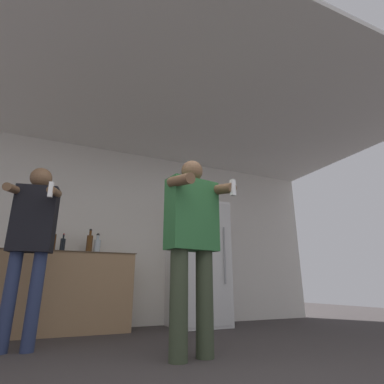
{
  "coord_description": "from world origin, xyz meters",
  "views": [
    {
      "loc": [
        -0.65,
        -1.44,
        0.55
      ],
      "look_at": [
        0.39,
        0.9,
        1.34
      ],
      "focal_mm": 28.0,
      "sensor_mm": 36.0,
      "label": 1
    }
  ],
  "objects_px": {
    "bottle_amber_bourbon": "(62,245)",
    "person_man_side": "(32,234)",
    "refrigerator": "(198,262)",
    "bottle_dark_rum": "(53,243)",
    "bottle_clear_vodka": "(89,244)",
    "person_woman_foreground": "(193,238)",
    "bottle_brown_liquor": "(97,246)"
  },
  "relations": [
    {
      "from": "bottle_amber_bourbon",
      "to": "person_man_side",
      "type": "xyz_separation_m",
      "value": [
        -0.29,
        -1.02,
        -0.02
      ]
    },
    {
      "from": "refrigerator",
      "to": "person_man_side",
      "type": "xyz_separation_m",
      "value": [
        -2.13,
        -0.89,
        0.14
      ]
    },
    {
      "from": "bottle_amber_bourbon",
      "to": "bottle_dark_rum",
      "type": "bearing_deg",
      "value": 180.0
    },
    {
      "from": "bottle_dark_rum",
      "to": "person_man_side",
      "type": "height_order",
      "value": "person_man_side"
    },
    {
      "from": "refrigerator",
      "to": "person_man_side",
      "type": "height_order",
      "value": "refrigerator"
    },
    {
      "from": "bottle_clear_vodka",
      "to": "bottle_dark_rum",
      "type": "bearing_deg",
      "value": 180.0
    },
    {
      "from": "bottle_amber_bourbon",
      "to": "bottle_dark_rum",
      "type": "xyz_separation_m",
      "value": [
        -0.12,
        0.0,
        0.03
      ]
    },
    {
      "from": "person_man_side",
      "to": "bottle_clear_vodka",
      "type": "bearing_deg",
      "value": 58.99
    },
    {
      "from": "bottle_clear_vodka",
      "to": "person_man_side",
      "type": "height_order",
      "value": "person_man_side"
    },
    {
      "from": "refrigerator",
      "to": "bottle_dark_rum",
      "type": "height_order",
      "value": "refrigerator"
    },
    {
      "from": "refrigerator",
      "to": "person_woman_foreground",
      "type": "bearing_deg",
      "value": -116.27
    },
    {
      "from": "bottle_brown_liquor",
      "to": "bottle_clear_vodka",
      "type": "xyz_separation_m",
      "value": [
        -0.1,
        0.0,
        0.02
      ]
    },
    {
      "from": "bottle_dark_rum",
      "to": "bottle_clear_vodka",
      "type": "bearing_deg",
      "value": 0.0
    },
    {
      "from": "bottle_amber_bourbon",
      "to": "refrigerator",
      "type": "bearing_deg",
      "value": -3.86
    },
    {
      "from": "bottle_brown_liquor",
      "to": "bottle_dark_rum",
      "type": "height_order",
      "value": "bottle_dark_rum"
    },
    {
      "from": "bottle_clear_vodka",
      "to": "person_man_side",
      "type": "bearing_deg",
      "value": -121.01
    },
    {
      "from": "bottle_clear_vodka",
      "to": "bottle_dark_rum",
      "type": "relative_size",
      "value": 1.12
    },
    {
      "from": "bottle_amber_bourbon",
      "to": "bottle_brown_liquor",
      "type": "xyz_separation_m",
      "value": [
        0.42,
        0.0,
        0.01
      ]
    },
    {
      "from": "bottle_clear_vodka",
      "to": "person_woman_foreground",
      "type": "height_order",
      "value": "person_woman_foreground"
    },
    {
      "from": "person_woman_foreground",
      "to": "bottle_brown_liquor",
      "type": "bearing_deg",
      "value": 107.03
    },
    {
      "from": "person_man_side",
      "to": "bottle_brown_liquor",
      "type": "bearing_deg",
      "value": 55.02
    },
    {
      "from": "bottle_brown_liquor",
      "to": "bottle_dark_rum",
      "type": "distance_m",
      "value": 0.54
    },
    {
      "from": "person_man_side",
      "to": "bottle_dark_rum",
      "type": "bearing_deg",
      "value": 80.49
    },
    {
      "from": "refrigerator",
      "to": "person_woman_foreground",
      "type": "relative_size",
      "value": 1.05
    },
    {
      "from": "refrigerator",
      "to": "bottle_amber_bourbon",
      "type": "distance_m",
      "value": 1.86
    },
    {
      "from": "bottle_amber_bourbon",
      "to": "person_woman_foreground",
      "type": "bearing_deg",
      "value": -61.84
    },
    {
      "from": "bottle_amber_bourbon",
      "to": "person_woman_foreground",
      "type": "height_order",
      "value": "person_woman_foreground"
    },
    {
      "from": "bottle_dark_rum",
      "to": "bottle_amber_bourbon",
      "type": "bearing_deg",
      "value": -0.0
    },
    {
      "from": "bottle_clear_vodka",
      "to": "bottle_dark_rum",
      "type": "height_order",
      "value": "bottle_clear_vodka"
    },
    {
      "from": "bottle_brown_liquor",
      "to": "bottle_dark_rum",
      "type": "bearing_deg",
      "value": 180.0
    },
    {
      "from": "bottle_dark_rum",
      "to": "refrigerator",
      "type": "bearing_deg",
      "value": -3.63
    },
    {
      "from": "bottle_brown_liquor",
      "to": "person_woman_foreground",
      "type": "height_order",
      "value": "person_woman_foreground"
    }
  ]
}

